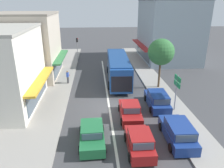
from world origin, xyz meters
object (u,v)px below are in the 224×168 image
at_px(directional_road_sign, 177,85).
at_px(street_tree_right, 161,52).
at_px(parked_wagon_kerb_front, 178,132).
at_px(traffic_light_downstreet, 77,46).
at_px(sedan_adjacent_lane_trail, 92,135).
at_px(sedan_queue_far_back, 130,111).
at_px(city_bus, 118,67).
at_px(pedestrian_with_handbag_near, 68,76).
at_px(hatchback_adjacent_lane_lead, 140,142).
at_px(parked_wagon_kerb_second, 157,100).

height_order(directional_road_sign, street_tree_right, street_tree_right).
bearing_deg(parked_wagon_kerb_front, traffic_light_downstreet, 110.98).
relative_size(sedan_adjacent_lane_trail, directional_road_sign, 1.18).
bearing_deg(sedan_queue_far_back, sedan_adjacent_lane_trail, -134.67).
relative_size(city_bus, street_tree_right, 1.85).
bearing_deg(sedan_queue_far_back, parked_wagon_kerb_front, -51.12).
height_order(sedan_adjacent_lane_trail, pedestrian_with_handbag_near, pedestrian_with_handbag_near).
distance_m(hatchback_adjacent_lane_lead, parked_wagon_kerb_front, 3.22).
xyz_separation_m(city_bus, pedestrian_with_handbag_near, (-6.42, -0.74, -0.81)).
height_order(hatchback_adjacent_lane_lead, traffic_light_downstreet, traffic_light_downstreet).
xyz_separation_m(sedan_adjacent_lane_trail, pedestrian_with_handbag_near, (-3.05, 12.49, 0.40)).
bearing_deg(parked_wagon_kerb_front, sedan_queue_far_back, 128.88).
distance_m(sedan_adjacent_lane_trail, parked_wagon_kerb_front, 6.38).
height_order(traffic_light_downstreet, street_tree_right, street_tree_right).
bearing_deg(parked_wagon_kerb_front, hatchback_adjacent_lane_lead, -162.95).
distance_m(sedan_adjacent_lane_trail, parked_wagon_kerb_second, 8.33).
xyz_separation_m(sedan_adjacent_lane_trail, street_tree_right, (7.96, 10.31, 3.72)).
relative_size(sedan_queue_far_back, traffic_light_downstreet, 1.01).
bearing_deg(directional_road_sign, sedan_adjacent_lane_trail, -150.87).
bearing_deg(pedestrian_with_handbag_near, parked_wagon_kerb_second, -37.10).
height_order(sedan_adjacent_lane_trail, parked_wagon_kerb_front, parked_wagon_kerb_front).
relative_size(sedan_queue_far_back, pedestrian_with_handbag_near, 2.61).
bearing_deg(parked_wagon_kerb_second, parked_wagon_kerb_front, -90.24).
bearing_deg(street_tree_right, pedestrian_with_handbag_near, 168.79).
relative_size(parked_wagon_kerb_front, parked_wagon_kerb_second, 1.00).
bearing_deg(parked_wagon_kerb_second, directional_road_sign, -35.32).
bearing_deg(parked_wagon_kerb_second, hatchback_adjacent_lane_lead, -115.26).
distance_m(city_bus, sedan_adjacent_lane_trail, 13.71).
xyz_separation_m(city_bus, sedan_queue_far_back, (0.02, -9.81, -1.22)).
relative_size(sedan_adjacent_lane_trail, street_tree_right, 0.72).
distance_m(city_bus, directional_road_sign, 9.96).
bearing_deg(sedan_adjacent_lane_trail, street_tree_right, 52.33).
bearing_deg(sedan_queue_far_back, parked_wagon_kerb_second, 32.58).
xyz_separation_m(parked_wagon_kerb_front, pedestrian_with_handbag_near, (-9.42, 12.77, 0.32)).
xyz_separation_m(street_tree_right, pedestrian_with_handbag_near, (-11.01, 2.18, -3.32)).
relative_size(city_bus, pedestrian_with_handbag_near, 6.71).
bearing_deg(directional_road_sign, pedestrian_with_handbag_near, 143.12).
bearing_deg(pedestrian_with_handbag_near, hatchback_adjacent_lane_lead, -65.17).
distance_m(hatchback_adjacent_lane_lead, sedan_queue_far_back, 4.65).
relative_size(parked_wagon_kerb_front, pedestrian_with_handbag_near, 2.79).
bearing_deg(hatchback_adjacent_lane_lead, sedan_queue_far_back, 88.90).
distance_m(sedan_adjacent_lane_trail, sedan_queue_far_back, 4.81).
xyz_separation_m(parked_wagon_kerb_second, pedestrian_with_handbag_near, (-9.45, 7.15, 0.32)).
distance_m(street_tree_right, pedestrian_with_handbag_near, 11.71).
bearing_deg(directional_road_sign, street_tree_right, 88.51).
height_order(city_bus, sedan_queue_far_back, city_bus).
bearing_deg(pedestrian_with_handbag_near, parked_wagon_kerb_front, -53.58).
xyz_separation_m(city_bus, street_tree_right, (4.59, -2.92, 2.51)).
distance_m(parked_wagon_kerb_front, traffic_light_downstreet, 24.71).
bearing_deg(street_tree_right, directional_road_sign, -91.49).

